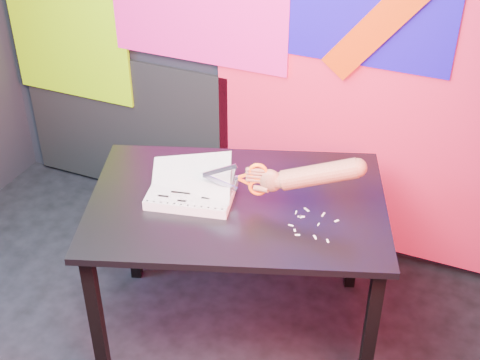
% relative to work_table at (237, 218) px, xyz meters
% --- Properties ---
extents(room, '(3.01, 3.01, 2.71)m').
position_rel_work_table_xyz_m(room, '(-0.30, -0.67, 0.69)').
color(room, black).
rests_on(room, ground).
extents(backdrop, '(2.88, 0.05, 2.08)m').
position_rel_work_table_xyz_m(backdrop, '(-0.23, 0.79, 0.29)').
color(backdrop, red).
rests_on(backdrop, ground).
extents(work_table, '(1.41, 1.17, 0.75)m').
position_rel_work_table_xyz_m(work_table, '(0.00, 0.00, 0.00)').
color(work_table, black).
rests_on(work_table, ground).
extents(printout_stack, '(0.40, 0.32, 0.18)m').
position_rel_work_table_xyz_m(printout_stack, '(-0.18, -0.05, 0.11)').
color(printout_stack, silver).
rests_on(printout_stack, work_table).
extents(scissors, '(0.26, 0.08, 0.15)m').
position_rel_work_table_xyz_m(scissors, '(0.07, -0.00, 0.22)').
color(scissors, '#A6ABCD').
rests_on(scissors, printout_stack).
extents(hand_forearm, '(0.44, 0.16, 0.18)m').
position_rel_work_table_xyz_m(hand_forearm, '(0.29, 0.05, 0.26)').
color(hand_forearm, '#95654C').
rests_on(hand_forearm, work_table).
extents(paper_clippings, '(0.18, 0.19, 0.00)m').
position_rel_work_table_xyz_m(paper_clippings, '(0.32, -0.03, 0.09)').
color(paper_clippings, silver).
rests_on(paper_clippings, work_table).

